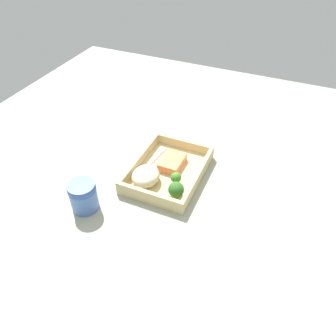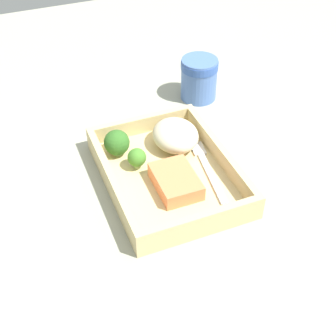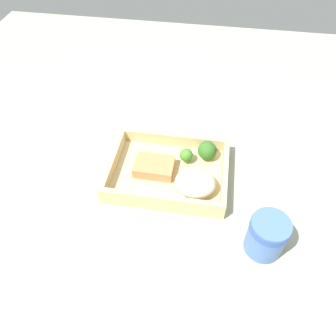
% 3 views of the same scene
% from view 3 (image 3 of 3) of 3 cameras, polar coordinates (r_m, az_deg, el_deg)
% --- Properties ---
extents(ground_plane, '(1.60, 1.60, 0.02)m').
position_cam_3_polar(ground_plane, '(0.78, 0.00, -1.80)').
color(ground_plane, '#9A9B87').
extents(takeout_tray, '(0.27, 0.21, 0.01)m').
position_cam_3_polar(takeout_tray, '(0.77, 0.00, -1.04)').
color(takeout_tray, '#CCB67E').
rests_on(takeout_tray, ground_plane).
extents(tray_rim, '(0.27, 0.21, 0.03)m').
position_cam_3_polar(tray_rim, '(0.75, 0.00, 0.05)').
color(tray_rim, '#CCB67E').
rests_on(tray_rim, takeout_tray).
extents(salmon_fillet, '(0.09, 0.06, 0.03)m').
position_cam_3_polar(salmon_fillet, '(0.76, -2.41, 0.24)').
color(salmon_fillet, '#F1814F').
rests_on(salmon_fillet, takeout_tray).
extents(mashed_potatoes, '(0.09, 0.08, 0.05)m').
position_cam_3_polar(mashed_potatoes, '(0.72, 4.79, -2.63)').
color(mashed_potatoes, beige).
rests_on(mashed_potatoes, takeout_tray).
extents(broccoli_floret_1, '(0.04, 0.04, 0.05)m').
position_cam_3_polar(broccoli_floret_1, '(0.79, 6.82, 3.01)').
color(broccoli_floret_1, '#82A45C').
rests_on(broccoli_floret_1, takeout_tray).
extents(broccoli_floret_2, '(0.03, 0.03, 0.04)m').
position_cam_3_polar(broccoli_floret_2, '(0.78, 3.18, 2.24)').
color(broccoli_floret_2, '#88A660').
rests_on(broccoli_floret_2, takeout_tray).
extents(fork, '(0.16, 0.04, 0.00)m').
position_cam_3_polar(fork, '(0.72, -1.59, -4.53)').
color(fork, silver).
rests_on(fork, takeout_tray).
extents(paper_cup, '(0.08, 0.08, 0.09)m').
position_cam_3_polar(paper_cup, '(0.65, 16.90, -11.03)').
color(paper_cup, '#4B6EB4').
rests_on(paper_cup, ground_plane).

